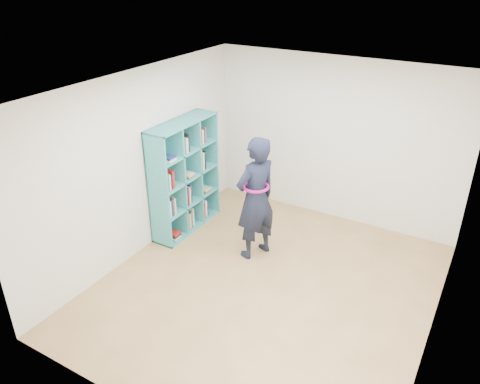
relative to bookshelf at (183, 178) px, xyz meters
The scene contains 9 objects.
floor 2.14m from the bookshelf, 21.81° to the right, with size 4.50×4.50×0.00m, color olive.
ceiling 2.64m from the bookshelf, 21.81° to the right, with size 4.50×4.50×0.00m, color white.
wall_left 0.88m from the bookshelf, 103.20° to the right, with size 0.02×4.50×2.60m, color silver.
wall_right 3.92m from the bookshelf, 10.82° to the right, with size 0.02×4.50×2.60m, color silver.
wall_back 2.42m from the bookshelf, 39.71° to the left, with size 4.00×0.02×2.60m, color silver.
wall_front 3.53m from the bookshelf, 58.48° to the right, with size 4.00×0.02×2.60m, color silver.
bookshelf is the anchor object (origin of this frame).
person 1.33m from the bookshelf, ahead, with size 0.64×0.77×1.79m.
smartphone 1.22m from the bookshelf, ahead, with size 0.05×0.10×0.14m.
Camera 1 is at (2.17, -4.41, 3.85)m, focal length 35.00 mm.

